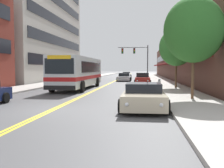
% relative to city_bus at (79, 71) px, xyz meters
% --- Properties ---
extents(ground_plane, '(240.00, 240.00, 0.00)m').
position_rel_city_bus_xyz_m(ground_plane, '(1.91, 24.46, -1.71)').
color(ground_plane, '#4C4C4F').
extents(sidewalk_left, '(3.33, 106.00, 0.15)m').
position_rel_city_bus_xyz_m(sidewalk_left, '(-5.25, 24.46, -1.63)').
color(sidewalk_left, '#B2ADA5').
rests_on(sidewalk_left, ground_plane).
extents(sidewalk_right, '(3.33, 106.00, 0.15)m').
position_rel_city_bus_xyz_m(sidewalk_right, '(9.07, 24.46, -1.63)').
color(sidewalk_right, '#B2ADA5').
rests_on(sidewalk_right, ground_plane).
extents(centre_line, '(0.34, 106.00, 0.01)m').
position_rel_city_bus_xyz_m(centre_line, '(1.91, 24.46, -1.70)').
color(centre_line, yellow).
rests_on(centre_line, ground_plane).
extents(storefront_row_right, '(9.10, 68.00, 7.24)m').
position_rel_city_bus_xyz_m(storefront_row_right, '(14.96, 24.46, 1.91)').
color(storefront_row_right, brown).
rests_on(storefront_row_right, ground_plane).
extents(city_bus, '(2.87, 11.56, 3.01)m').
position_rel_city_bus_xyz_m(city_bus, '(0.00, 0.00, 0.00)').
color(city_bus, silver).
rests_on(city_bus, ground_plane).
extents(car_dark_grey_parked_left_near, '(2.13, 4.55, 1.29)m').
position_rel_city_bus_xyz_m(car_dark_grey_parked_left_near, '(-2.50, 15.29, -1.11)').
color(car_dark_grey_parked_left_near, '#38383D').
rests_on(car_dark_grey_parked_left_near, ground_plane).
extents(car_champagne_parked_right_foreground, '(2.21, 4.67, 1.26)m').
position_rel_city_bus_xyz_m(car_champagne_parked_right_foreground, '(6.23, -11.70, -1.11)').
color(car_champagne_parked_right_foreground, beige).
rests_on(car_champagne_parked_right_foreground, ground_plane).
extents(car_red_parked_right_mid, '(1.98, 4.52, 1.45)m').
position_rel_city_bus_xyz_m(car_red_parked_right_mid, '(6.23, 6.89, -1.04)').
color(car_red_parked_right_mid, maroon).
rests_on(car_red_parked_right_mid, ground_plane).
extents(car_silver_moving_lead, '(2.18, 4.88, 1.27)m').
position_rel_city_bus_xyz_m(car_silver_moving_lead, '(3.40, 15.35, -1.11)').
color(car_silver_moving_lead, '#B7B7BC').
rests_on(car_silver_moving_lead, ground_plane).
extents(car_slate_blue_moving_second, '(2.01, 4.46, 1.26)m').
position_rel_city_bus_xyz_m(car_slate_blue_moving_second, '(2.91, 29.02, -1.12)').
color(car_slate_blue_moving_second, '#475675').
rests_on(car_slate_blue_moving_second, ground_plane).
extents(traffic_signal_mast, '(5.18, 0.38, 5.96)m').
position_rel_city_bus_xyz_m(traffic_signal_mast, '(5.32, 19.28, 2.52)').
color(traffic_signal_mast, '#47474C').
rests_on(traffic_signal_mast, ground_plane).
extents(street_lamp_left_near, '(2.15, 0.28, 8.02)m').
position_rel_city_bus_xyz_m(street_lamp_left_near, '(-3.11, -8.26, 3.04)').
color(street_lamp_left_near, '#47474C').
rests_on(street_lamp_left_near, ground_plane).
extents(street_tree_right_near, '(3.55, 3.55, 6.07)m').
position_rel_city_bus_xyz_m(street_tree_right_near, '(9.19, -8.40, 2.56)').
color(street_tree_right_near, brown).
rests_on(street_tree_right_near, sidewalk_right).
extents(street_tree_right_mid, '(3.25, 3.25, 5.64)m').
position_rel_city_bus_xyz_m(street_tree_right_mid, '(9.38, 0.45, 2.29)').
color(street_tree_right_mid, brown).
rests_on(street_tree_right_mid, sidewalk_right).
extents(fire_hydrant, '(0.35, 0.27, 0.82)m').
position_rel_city_bus_xyz_m(fire_hydrant, '(7.86, 0.92, -1.15)').
color(fire_hydrant, '#B7B7BC').
rests_on(fire_hydrant, sidewalk_right).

